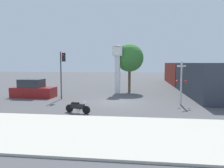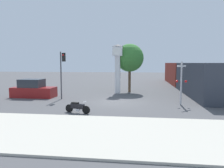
# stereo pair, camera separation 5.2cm
# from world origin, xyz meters

# --- Properties ---
(ground_plane) EXTENTS (120.00, 120.00, 0.00)m
(ground_plane) POSITION_xyz_m (0.00, 0.00, 0.00)
(ground_plane) COLOR #4C4C4F
(sidewalk_strip) EXTENTS (36.00, 6.00, 0.10)m
(sidewalk_strip) POSITION_xyz_m (0.00, -8.41, 0.05)
(sidewalk_strip) COLOR #BCB7A8
(sidewalk_strip) RESTS_ON ground_plane
(motorcycle) EXTENTS (1.84, 0.64, 0.83)m
(motorcycle) POSITION_xyz_m (-2.18, -4.41, 0.40)
(motorcycle) COLOR black
(motorcycle) RESTS_ON ground_plane
(clock_tower) EXTENTS (1.29, 1.29, 5.43)m
(clock_tower) POSITION_xyz_m (-0.47, 5.62, 3.57)
(clock_tower) COLOR white
(clock_tower) RESTS_ON ground_plane
(freight_train) EXTENTS (2.80, 26.54, 3.40)m
(freight_train) POSITION_xyz_m (8.26, 11.95, 1.70)
(freight_train) COLOR #333842
(freight_train) RESTS_ON ground_plane
(traffic_light) EXTENTS (0.50, 0.35, 4.43)m
(traffic_light) POSITION_xyz_m (-5.19, 1.04, 3.04)
(traffic_light) COLOR #47474C
(traffic_light) RESTS_ON ground_plane
(railroad_crossing_signal) EXTENTS (0.90, 0.82, 3.50)m
(railroad_crossing_signal) POSITION_xyz_m (5.32, -0.46, 1.92)
(railroad_crossing_signal) COLOR #B7B7BC
(railroad_crossing_signal) RESTS_ON ground_plane
(street_tree) EXTENTS (3.20, 3.20, 5.58)m
(street_tree) POSITION_xyz_m (0.80, 6.77, 3.96)
(street_tree) COLOR brown
(street_tree) RESTS_ON ground_plane
(parked_car) EXTENTS (4.23, 1.88, 1.80)m
(parked_car) POSITION_xyz_m (-8.51, 1.78, 0.75)
(parked_car) COLOR maroon
(parked_car) RESTS_ON ground_plane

